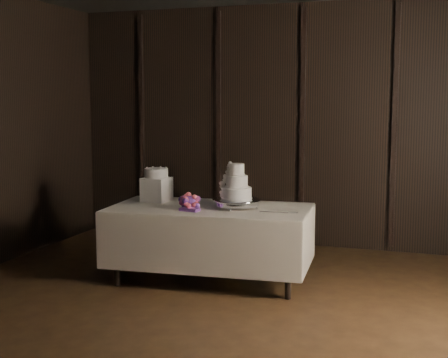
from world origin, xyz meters
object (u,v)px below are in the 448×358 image
wedding_cake (234,185)px  small_cake (156,173)px  bouquet (189,202)px  box_pedestal (157,189)px  cake_stand (237,204)px  display_table (210,241)px

wedding_cake → small_cake: 0.92m
bouquet → box_pedestal: 0.60m
bouquet → small_cake: (-0.50, 0.32, 0.23)m
cake_stand → box_pedestal: bearing=171.6°
cake_stand → display_table: bearing=-173.1°
bouquet → box_pedestal: size_ratio=1.52×
cake_stand → wedding_cake: wedding_cake is taller
display_table → cake_stand: (0.27, 0.03, 0.39)m
wedding_cake → small_cake: (-0.91, 0.15, 0.07)m
display_table → box_pedestal: 0.83m
display_table → cake_stand: 0.47m
cake_stand → wedding_cake: size_ratio=1.37×
wedding_cake → bouquet: size_ratio=0.89×
display_table → wedding_cake: wedding_cake is taller
display_table → small_cake: bearing=161.0°
box_pedestal → small_cake: (0.00, 0.00, 0.17)m
box_pedestal → small_cake: size_ratio=1.05×
cake_stand → bouquet: size_ratio=1.22×
box_pedestal → cake_stand: bearing=-8.4°
display_table → small_cake: 0.94m
bouquet → cake_stand: bearing=22.9°
wedding_cake → box_pedestal: size_ratio=1.36×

